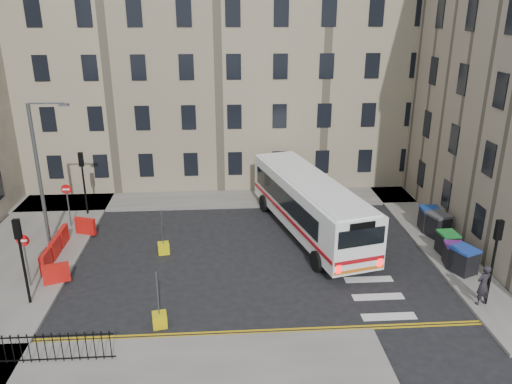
{
  "coord_description": "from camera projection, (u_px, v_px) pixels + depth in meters",
  "views": [
    {
      "loc": [
        -3.08,
        -24.16,
        12.71
      ],
      "look_at": [
        -1.3,
        2.05,
        3.0
      ],
      "focal_mm": 35.0,
      "sensor_mm": 36.0,
      "label": 1
    }
  ],
  "objects": [
    {
      "name": "wheelie_bin_b",
      "position": [
        454.0,
        254.0,
        25.77
      ],
      "size": [
        1.12,
        1.23,
        1.18
      ],
      "rotation": [
        0.0,
        0.0,
        -0.19
      ],
      "color": "black",
      "rests_on": "pavement_east"
    },
    {
      "name": "wheelie_bin_a",
      "position": [
        464.0,
        260.0,
        25.04
      ],
      "size": [
        1.44,
        1.52,
        1.33
      ],
      "rotation": [
        0.0,
        0.0,
        0.41
      ],
      "color": "black",
      "rests_on": "pavement_east"
    },
    {
      "name": "no_entry_north",
      "position": [
        67.0,
        197.0,
        29.91
      ],
      "size": [
        0.6,
        0.08,
        3.0
      ],
      "color": "#595B5E",
      "rests_on": "pavement_west"
    },
    {
      "name": "terrace_north",
      "position": [
        170.0,
        65.0,
        38.28
      ],
      "size": [
        38.3,
        10.8,
        17.2
      ],
      "color": "gray",
      "rests_on": "ground"
    },
    {
      "name": "streetlamp",
      "position": [
        39.0,
        174.0,
        26.75
      ],
      "size": [
        0.5,
        0.22,
        8.14
      ],
      "color": "#595B5E",
      "rests_on": "pavement_west"
    },
    {
      "name": "bollard_chevron",
      "position": [
        160.0,
        320.0,
        21.12
      ],
      "size": [
        0.7,
        0.7,
        0.6
      ],
      "primitive_type": "cube",
      "rotation": [
        0.0,
        0.0,
        0.18
      ],
      "color": "gold",
      "rests_on": "ground"
    },
    {
      "name": "pavement_east",
      "position": [
        416.0,
        221.0,
        31.5
      ],
      "size": [
        2.4,
        26.0,
        0.15
      ],
      "primitive_type": "cube",
      "color": "slate",
      "rests_on": "ground"
    },
    {
      "name": "roadworks_barriers",
      "position": [
        62.0,
        248.0,
        26.7
      ],
      "size": [
        1.66,
        6.26,
        1.0
      ],
      "color": "red",
      "rests_on": "pavement_west"
    },
    {
      "name": "bus",
      "position": [
        309.0,
        203.0,
        29.27
      ],
      "size": [
        5.67,
        12.6,
        3.35
      ],
      "rotation": [
        0.0,
        0.0,
        0.24
      ],
      "color": "white",
      "rests_on": "ground"
    },
    {
      "name": "wheelie_bin_d",
      "position": [
        437.0,
        225.0,
        29.04
      ],
      "size": [
        1.44,
        1.54,
        1.4
      ],
      "rotation": [
        0.0,
        0.0,
        0.32
      ],
      "color": "black",
      "rests_on": "pavement_east"
    },
    {
      "name": "traffic_light_sw",
      "position": [
        21.0,
        249.0,
        21.71
      ],
      "size": [
        0.28,
        0.22,
        4.1
      ],
      "color": "black",
      "rests_on": "pavement_west"
    },
    {
      "name": "wheelie_bin_c",
      "position": [
        447.0,
        243.0,
        27.03
      ],
      "size": [
        1.0,
        1.13,
        1.2
      ],
      "rotation": [
        0.0,
        0.0,
        0.05
      ],
      "color": "black",
      "rests_on": "pavement_east"
    },
    {
      "name": "traffic_light_nw",
      "position": [
        83.0,
        174.0,
        31.54
      ],
      "size": [
        0.28,
        0.22,
        4.1
      ],
      "color": "black",
      "rests_on": "pavement_west"
    },
    {
      "name": "pavement_north",
      "position": [
        183.0,
        200.0,
        34.85
      ],
      "size": [
        36.0,
        3.2,
        0.15
      ],
      "primitive_type": "cube",
      "color": "slate",
      "rests_on": "ground"
    },
    {
      "name": "ground",
      "position": [
        282.0,
        256.0,
        27.21
      ],
      "size": [
        120.0,
        120.0,
        0.0
      ],
      "primitive_type": "plane",
      "color": "black",
      "rests_on": "ground"
    },
    {
      "name": "bollard_yellow",
      "position": [
        164.0,
        248.0,
        27.42
      ],
      "size": [
        0.7,
        0.7,
        0.6
      ],
      "primitive_type": "cube",
      "rotation": [
        0.0,
        0.0,
        0.18
      ],
      "color": "#D9C80C",
      "rests_on": "ground"
    },
    {
      "name": "wheelie_bin_e",
      "position": [
        430.0,
        219.0,
        29.82
      ],
      "size": [
        1.21,
        1.36,
        1.39
      ],
      "rotation": [
        0.0,
        0.0,
        -0.09
      ],
      "color": "black",
      "rests_on": "pavement_east"
    },
    {
      "name": "no_entry_south",
      "position": [
        24.0,
        250.0,
        23.36
      ],
      "size": [
        0.6,
        0.08,
        3.0
      ],
      "color": "#595B5E",
      "rests_on": "pavement_west"
    },
    {
      "name": "pedestrian",
      "position": [
        483.0,
        285.0,
        22.2
      ],
      "size": [
        0.82,
        0.66,
        1.95
      ],
      "primitive_type": "imported",
      "rotation": [
        0.0,
        0.0,
        3.45
      ],
      "color": "black",
      "rests_on": "pavement_east"
    },
    {
      "name": "traffic_light_east",
      "position": [
        495.0,
        250.0,
        21.62
      ],
      "size": [
        0.28,
        0.22,
        4.1
      ],
      "color": "black",
      "rests_on": "pavement_east"
    },
    {
      "name": "pavement_west",
      "position": [
        26.0,
        254.0,
        27.23
      ],
      "size": [
        6.0,
        22.0,
        0.15
      ],
      "primitive_type": "cube",
      "color": "slate",
      "rests_on": "ground"
    },
    {
      "name": "iron_railings",
      "position": [
        8.0,
        350.0,
        18.56
      ],
      "size": [
        7.8,
        0.04,
        1.2
      ],
      "color": "black",
      "rests_on": "pavement_sw"
    }
  ]
}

